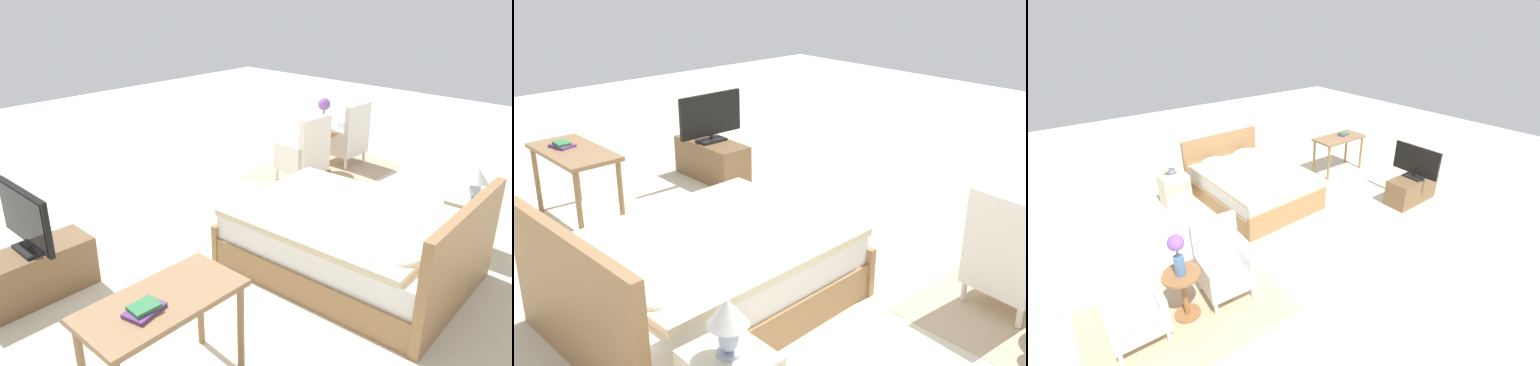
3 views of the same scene
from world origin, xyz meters
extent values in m
plane|color=beige|center=(0.00, 0.00, 0.00)|extent=(16.00, 16.00, 0.00)
cube|color=tan|center=(-1.99, -0.76, 0.00)|extent=(2.10, 1.50, 0.01)
cube|color=#997047|center=(0.00, 0.98, 0.14)|extent=(1.59, 2.14, 0.28)
cube|color=white|center=(0.00, 0.98, 0.40)|extent=(1.53, 2.06, 0.24)
cube|color=beige|center=(0.00, 0.89, 0.55)|extent=(1.57, 1.89, 0.06)
cube|color=#997047|center=(-0.04, 1.98, 0.48)|extent=(1.55, 0.14, 0.96)
cube|color=#997047|center=(0.03, -0.04, 0.20)|extent=(1.55, 0.12, 0.40)
ellipsoid|color=white|center=(-0.37, 1.69, 0.59)|extent=(0.45, 0.30, 0.14)
ellipsoid|color=white|center=(0.31, 1.72, 0.59)|extent=(0.45, 0.30, 0.14)
cylinder|color=white|center=(-2.73, -0.98, 0.09)|extent=(0.04, 0.04, 0.16)
cylinder|color=white|center=(-2.27, -1.00, 0.09)|extent=(0.04, 0.04, 0.16)
cylinder|color=white|center=(-2.71, -0.52, 0.09)|extent=(0.04, 0.04, 0.16)
cylinder|color=white|center=(-2.26, -0.54, 0.09)|extent=(0.04, 0.04, 0.16)
cube|color=white|center=(-2.49, -0.76, 0.23)|extent=(0.56, 0.56, 0.12)
cube|color=#A3B7CC|center=(-2.49, -0.76, 0.34)|extent=(0.52, 0.52, 0.10)
cube|color=white|center=(-2.48, -0.53, 0.61)|extent=(0.54, 0.10, 0.64)
cube|color=white|center=(-2.73, -0.75, 0.42)|extent=(0.09, 0.52, 0.26)
cube|color=white|center=(-2.26, -0.77, 0.42)|extent=(0.09, 0.52, 0.26)
cylinder|color=white|center=(-1.73, -0.97, 0.09)|extent=(0.04, 0.04, 0.16)
cylinder|color=white|center=(-1.28, -1.00, 0.09)|extent=(0.04, 0.04, 0.16)
cylinder|color=white|center=(-1.70, -0.51, 0.09)|extent=(0.04, 0.04, 0.16)
cylinder|color=white|center=(-1.24, -0.55, 0.09)|extent=(0.04, 0.04, 0.16)
cube|color=white|center=(-1.49, -0.76, 0.23)|extent=(0.58, 0.58, 0.12)
cube|color=#A3B7CC|center=(-1.49, -0.76, 0.34)|extent=(0.53, 0.53, 0.10)
cube|color=white|center=(-1.47, -0.53, 0.61)|extent=(0.54, 0.12, 0.64)
cube|color=white|center=(-1.72, -0.74, 0.42)|extent=(0.11, 0.52, 0.26)
cube|color=white|center=(-1.25, -0.78, 0.42)|extent=(0.11, 0.52, 0.26)
cylinder|color=#936038|center=(-1.99, -0.78, 0.01)|extent=(0.28, 0.28, 0.03)
cylinder|color=#936038|center=(-1.99, -0.78, 0.29)|extent=(0.06, 0.06, 0.53)
cylinder|color=#936038|center=(-1.99, -0.78, 0.57)|extent=(0.40, 0.40, 0.02)
cylinder|color=#4C709E|center=(-1.99, -0.78, 0.69)|extent=(0.11, 0.11, 0.22)
cylinder|color=#477538|center=(-1.99, -0.78, 0.85)|extent=(0.02, 0.02, 0.10)
sphere|color=#8956B7|center=(-1.99, -0.78, 0.97)|extent=(0.17, 0.17, 0.17)
cube|color=beige|center=(-1.14, 1.64, 0.28)|extent=(0.44, 0.40, 0.56)
cube|color=#B3AB8E|center=(-1.14, 1.44, 0.39)|extent=(0.37, 0.01, 0.09)
cylinder|color=#9EADC6|center=(-1.14, 1.64, 0.57)|extent=(0.13, 0.13, 0.02)
ellipsoid|color=#9EADC6|center=(-1.14, 1.64, 0.66)|extent=(0.11, 0.11, 0.16)
cone|color=silver|center=(-1.14, 1.64, 0.81)|extent=(0.22, 0.22, 0.15)
cube|color=brown|center=(2.19, -0.75, 0.22)|extent=(0.96, 0.40, 0.45)
cube|color=black|center=(2.19, -0.75, 0.46)|extent=(0.20, 0.32, 0.03)
cylinder|color=black|center=(2.19, -0.75, 0.50)|extent=(0.04, 0.04, 0.05)
cube|color=black|center=(2.19, -0.75, 0.77)|extent=(0.04, 0.83, 0.48)
cube|color=black|center=(2.21, -0.75, 0.77)|extent=(0.01, 0.77, 0.43)
cylinder|color=#8E6B47|center=(1.63, 0.74, 0.35)|extent=(0.05, 0.05, 0.70)
cylinder|color=#8E6B47|center=(1.63, 1.16, 0.35)|extent=(0.05, 0.05, 0.70)
cube|color=#8E6B47|center=(2.10, 0.95, 0.72)|extent=(1.04, 0.52, 0.04)
cube|color=#66387A|center=(2.25, 0.99, 0.75)|extent=(0.26, 0.21, 0.02)
cube|color=#337A47|center=(2.25, 0.99, 0.77)|extent=(0.18, 0.14, 0.02)
camera|label=1|loc=(3.58, 3.12, 2.54)|focal=35.00mm
camera|label=2|loc=(-3.18, 3.21, 2.49)|focal=42.00mm
camera|label=3|loc=(-2.82, -3.60, 2.99)|focal=24.00mm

